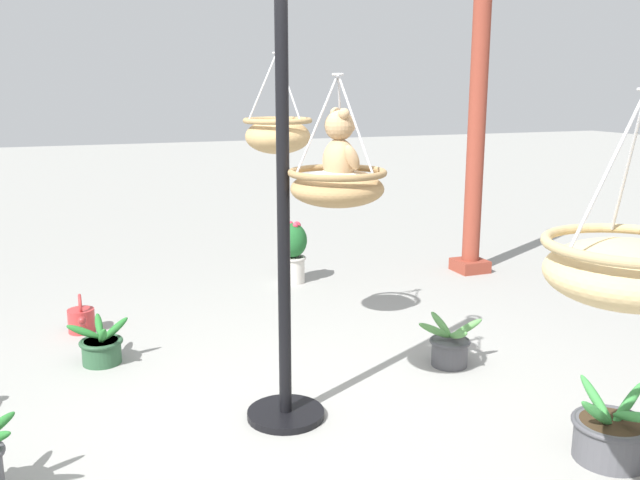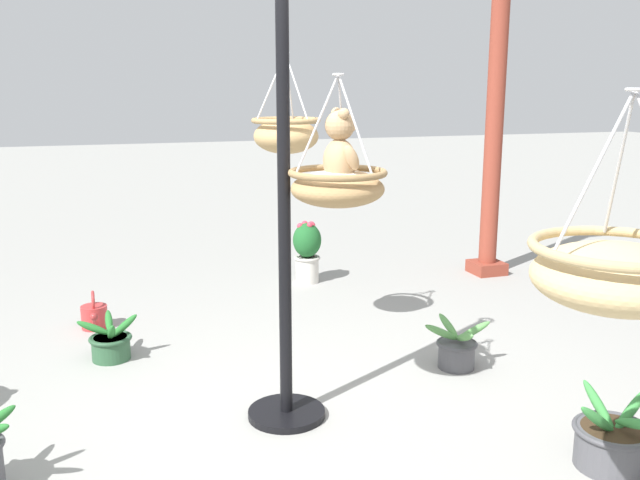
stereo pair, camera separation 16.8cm
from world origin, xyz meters
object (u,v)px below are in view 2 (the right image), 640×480
display_pole_central (285,283)px  hanging_basket_with_teddy (338,186)px  teddy_bear (342,152)px  potted_plant_flowering_red (457,349)px  hanging_basket_right_low (617,273)px  watering_can (94,316)px  potted_plant_conical_shrub (613,441)px  potted_plant_broad_leaf (307,250)px  hanging_basket_left_high (286,134)px  potted_plant_trailing_ivy (111,343)px  greenhouse_pillar_left (494,130)px

display_pole_central → hanging_basket_with_teddy: display_pole_central is taller
teddy_bear → potted_plant_flowering_red: 1.77m
hanging_basket_right_low → potted_plant_flowering_red: 2.38m
potted_plant_flowering_red → watering_can: size_ratio=1.38×
potted_plant_flowering_red → potted_plant_conical_shrub: size_ratio=0.91×
potted_plant_flowering_red → potted_plant_broad_leaf: bearing=-171.7°
hanging_basket_right_low → potted_plant_conical_shrub: (-0.68, 0.70, -1.10)m
hanging_basket_left_high → potted_plant_conical_shrub: 2.72m
display_pole_central → teddy_bear: size_ratio=6.35×
hanging_basket_left_high → potted_plant_trailing_ivy: 1.88m
hanging_basket_with_teddy → greenhouse_pillar_left: greenhouse_pillar_left is taller
hanging_basket_left_high → greenhouse_pillar_left: greenhouse_pillar_left is taller
potted_plant_broad_leaf → watering_can: size_ratio=1.71×
hanging_basket_left_high → watering_can: size_ratio=1.92×
teddy_bear → watering_can: size_ratio=1.13×
hanging_basket_with_teddy → greenhouse_pillar_left: 3.54m
greenhouse_pillar_left → watering_can: size_ratio=8.47×
potted_plant_broad_leaf → potted_plant_flowering_red: bearing=8.3°
hanging_basket_left_high → display_pole_central: bearing=-16.3°
hanging_basket_with_teddy → potted_plant_broad_leaf: (-2.77, 0.69, -1.02)m
display_pole_central → hanging_basket_with_teddy: size_ratio=3.69×
potted_plant_conical_shrub → potted_plant_trailing_ivy: size_ratio=1.24×
hanging_basket_with_teddy → potted_plant_flowering_red: (-0.47, 1.02, -1.21)m
display_pole_central → potted_plant_flowering_red: size_ratio=5.23×
hanging_basket_right_low → watering_can: size_ratio=2.11×
display_pole_central → potted_plant_flowering_red: display_pole_central is taller
greenhouse_pillar_left → potted_plant_flowering_red: bearing=-36.1°
display_pole_central → potted_plant_conical_shrub: display_pole_central is taller
display_pole_central → greenhouse_pillar_left: 3.68m
hanging_basket_left_high → potted_plant_trailing_ivy: size_ratio=1.57×
hanging_basket_right_low → display_pole_central: bearing=-157.8°
hanging_basket_left_high → hanging_basket_right_low: (2.76, 0.39, -0.30)m
display_pole_central → hanging_basket_right_low: 1.89m
hanging_basket_left_high → teddy_bear: bearing=-1.7°
greenhouse_pillar_left → potted_plant_flowering_red: greenhouse_pillar_left is taller
hanging_basket_right_low → potted_plant_broad_leaf: size_ratio=1.24×
hanging_basket_left_high → potted_plant_broad_leaf: hanging_basket_left_high is taller
greenhouse_pillar_left → potted_plant_broad_leaf: bearing=-98.1°
hanging_basket_with_teddy → watering_can: hanging_basket_with_teddy is taller
hanging_basket_left_high → potted_plant_flowering_red: 1.85m
potted_plant_conical_shrub → potted_plant_broad_leaf: 3.67m
hanging_basket_left_high → potted_plant_broad_leaf: size_ratio=1.12×
hanging_basket_left_high → potted_plant_broad_leaf: 2.07m
hanging_basket_with_teddy → teddy_bear: size_ratio=1.72×
hanging_basket_with_teddy → potted_plant_flowering_red: size_ratio=1.42×
teddy_bear → hanging_basket_right_low: 1.63m
greenhouse_pillar_left → potted_plant_flowering_red: size_ratio=6.15×
potted_plant_conical_shrub → potted_plant_broad_leaf: potted_plant_broad_leaf is taller
hanging_basket_with_teddy → teddy_bear: (-0.00, 0.02, 0.17)m
hanging_basket_with_teddy → hanging_basket_right_low: size_ratio=0.92×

